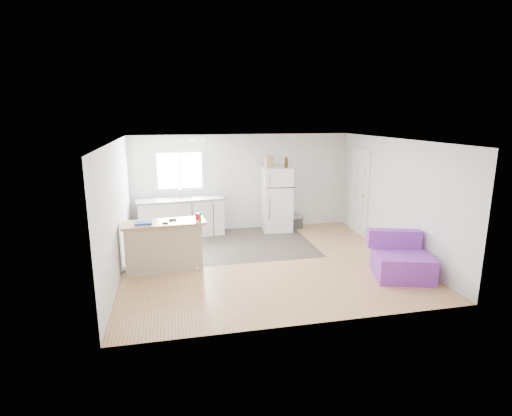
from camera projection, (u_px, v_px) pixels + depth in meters
The scene contains 19 objects.
room at pixel (266, 203), 7.69m from camera, with size 5.51×5.01×2.41m.
vinyl_zone at pixel (222, 245), 9.00m from camera, with size 4.05×2.50×0.00m, color #362F28.
window at pixel (180, 170), 9.66m from camera, with size 1.18×0.06×0.98m.
interior_door at pixel (359, 192), 9.78m from camera, with size 0.11×0.92×2.10m.
ceiling_fixture at pixel (197, 140), 8.32m from camera, with size 0.30×0.30×0.07m, color white.
kitchen_cabinets at pixel (181, 217), 9.61m from camera, with size 2.11×0.84×1.20m.
peninsula at pixel (164, 246), 7.47m from camera, with size 1.56×0.69×0.94m.
refrigerator at pixel (277, 199), 10.00m from camera, with size 0.75×0.72×1.60m.
cooler at pixel (293, 222), 10.28m from camera, with size 0.51×0.42×0.34m.
purple_seat at pixel (401, 261), 7.21m from camera, with size 1.18×1.16×0.79m.
cleaner_jug at pixel (177, 263), 7.55m from camera, with size 0.16×0.14×0.30m.
mop at pixel (198, 257), 7.54m from camera, with size 0.19×0.32×1.12m.
red_cup at pixel (198, 216), 7.53m from camera, with size 0.08×0.08×0.12m, color red.
blue_tray at pixel (143, 223), 7.22m from camera, with size 0.30×0.22×0.04m, color blue.
tool_a at pixel (173, 220), 7.47m from camera, with size 0.14×0.05×0.03m, color black.
tool_b at pixel (165, 223), 7.24m from camera, with size 0.10×0.04×0.03m, color black.
cardboard_box at pixel (269, 162), 9.71m from camera, with size 0.20×0.10×0.30m, color #9F855B.
bottle_left at pixel (286, 163), 9.72m from camera, with size 0.07×0.07×0.25m, color #39220A.
bottle_right at pixel (286, 162), 9.80m from camera, with size 0.07×0.07×0.25m, color #39220A.
Camera 1 is at (-1.80, -7.30, 2.86)m, focal length 28.00 mm.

